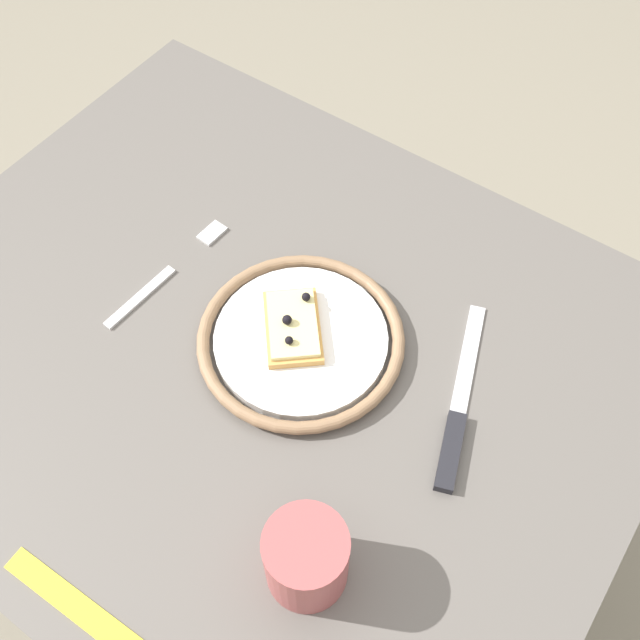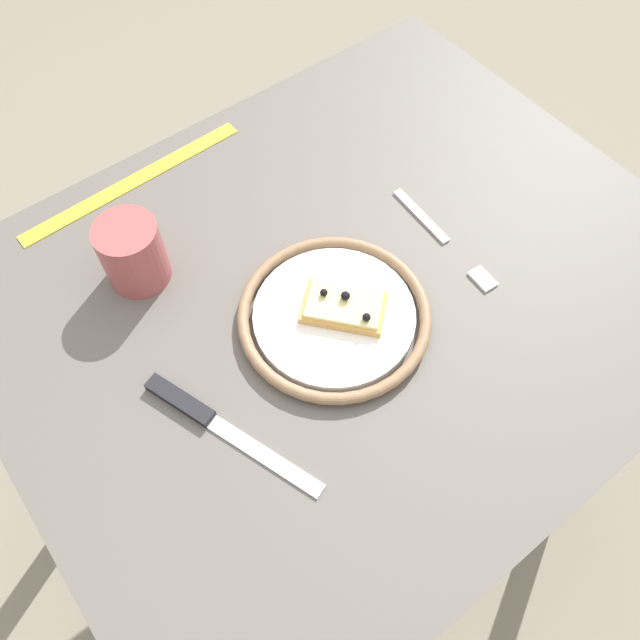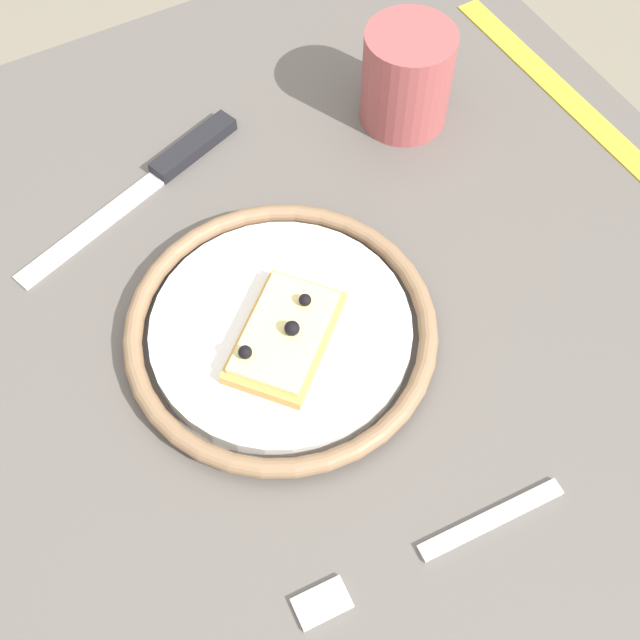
% 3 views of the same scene
% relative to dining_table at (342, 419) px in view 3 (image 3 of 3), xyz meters
% --- Properties ---
extents(ground_plane, '(6.00, 6.00, 0.00)m').
position_rel_dining_table_xyz_m(ground_plane, '(0.00, 0.00, -0.63)').
color(ground_plane, gray).
extents(dining_table, '(0.90, 0.75, 0.74)m').
position_rel_dining_table_xyz_m(dining_table, '(0.00, 0.00, 0.00)').
color(dining_table, '#5B5651').
rests_on(dining_table, ground_plane).
extents(plate, '(0.24, 0.24, 0.02)m').
position_rel_dining_table_xyz_m(plate, '(0.05, 0.03, 0.11)').
color(plate, white).
rests_on(plate, dining_table).
extents(pizza_slice_near, '(0.11, 0.12, 0.03)m').
position_rel_dining_table_xyz_m(pizza_slice_near, '(0.03, 0.03, 0.13)').
color(pizza_slice_near, tan).
rests_on(pizza_slice_near, plate).
extents(knife, '(0.10, 0.23, 0.01)m').
position_rel_dining_table_xyz_m(knife, '(0.24, 0.04, 0.11)').
color(knife, silver).
rests_on(knife, dining_table).
extents(fork, '(0.03, 0.20, 0.00)m').
position_rel_dining_table_xyz_m(fork, '(-0.15, 0.02, 0.10)').
color(fork, silver).
rests_on(fork, dining_table).
extents(cup, '(0.08, 0.08, 0.09)m').
position_rel_dining_table_xyz_m(cup, '(0.20, -0.18, 0.15)').
color(cup, '#A54C4C').
rests_on(cup, dining_table).
extents(measuring_tape, '(0.35, 0.03, 0.00)m').
position_rel_dining_table_xyz_m(measuring_tape, '(0.13, -0.33, 0.10)').
color(measuring_tape, yellow).
rests_on(measuring_tape, dining_table).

